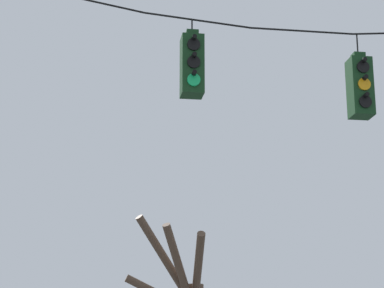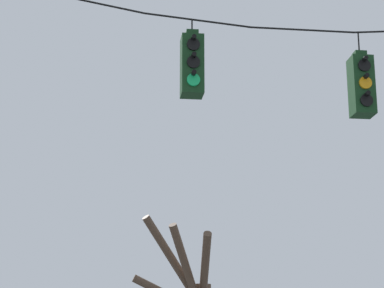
# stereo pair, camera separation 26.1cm
# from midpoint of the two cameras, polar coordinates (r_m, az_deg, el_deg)

# --- Properties ---
(span_wire) EXTENTS (11.76, 0.03, 0.90)m
(span_wire) POSITION_cam_midpoint_polar(r_m,az_deg,el_deg) (12.26, 9.02, 9.84)
(span_wire) COLOR black
(traffic_light_near_left_pole) EXTENTS (0.34, 0.46, 1.24)m
(traffic_light_near_left_pole) POSITION_cam_midpoint_polar(r_m,az_deg,el_deg) (11.53, 0.66, 6.04)
(traffic_light_near_left_pole) COLOR #143819
(traffic_light_over_intersection) EXTENTS (0.34, 0.46, 1.40)m
(traffic_light_over_intersection) POSITION_cam_midpoint_polar(r_m,az_deg,el_deg) (12.08, 13.40, 4.37)
(traffic_light_over_intersection) COLOR #143819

